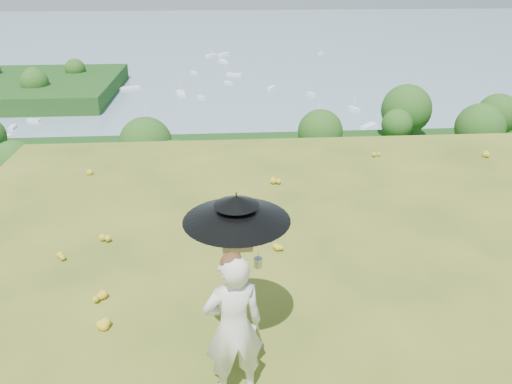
{
  "coord_description": "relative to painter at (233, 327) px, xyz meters",
  "views": [
    {
      "loc": [
        -2.03,
        -5.31,
        4.17
      ],
      "look_at": [
        -1.52,
        1.68,
        0.94
      ],
      "focal_mm": 35.0,
      "sensor_mm": 36.0,
      "label": 1
    }
  ],
  "objects": [
    {
      "name": "ground",
      "position": [
        1.96,
        1.32,
        -0.84
      ],
      "size": [
        14.0,
        14.0,
        0.0
      ],
      "primitive_type": "plane",
      "color": "#495E1B",
      "rests_on": "ground"
    },
    {
      "name": "forest_slope",
      "position": [
        1.96,
        36.32,
        -29.84
      ],
      "size": [
        140.0,
        56.0,
        22.0
      ],
      "primitive_type": "cube",
      "color": "#0F3A11",
      "rests_on": "bay_water"
    },
    {
      "name": "shoreline_tier",
      "position": [
        1.96,
        76.32,
        -36.84
      ],
      "size": [
        170.0,
        28.0,
        8.0
      ],
      "primitive_type": "cube",
      "color": "slate",
      "rests_on": "bay_water"
    },
    {
      "name": "bay_water",
      "position": [
        1.96,
        241.32,
        -34.84
      ],
      "size": [
        700.0,
        700.0,
        0.0
      ],
      "primitive_type": "plane",
      "color": "#758EA8",
      "rests_on": "ground"
    },
    {
      "name": "slope_trees",
      "position": [
        1.96,
        36.32,
        -15.84
      ],
      "size": [
        110.0,
        50.0,
        6.0
      ],
      "primitive_type": null,
      "color": "#194D17",
      "rests_on": "forest_slope"
    },
    {
      "name": "harbor_town",
      "position": [
        1.96,
        76.32,
        -30.34
      ],
      "size": [
        110.0,
        22.0,
        5.0
      ],
      "primitive_type": null,
      "color": "silver",
      "rests_on": "shoreline_tier"
    },
    {
      "name": "moored_boats",
      "position": [
        -10.54,
        162.32,
        -34.49
      ],
      "size": [
        140.0,
        140.0,
        0.7
      ],
      "primitive_type": null,
      "color": "white",
      "rests_on": "bay_water"
    },
    {
      "name": "wildflowers",
      "position": [
        1.96,
        1.57,
        -0.78
      ],
      "size": [
        10.0,
        10.5,
        0.12
      ],
      "primitive_type": null,
      "color": "gold",
      "rests_on": "ground"
    },
    {
      "name": "painter",
      "position": [
        0.0,
        0.0,
        0.0
      ],
      "size": [
        0.68,
        0.51,
        1.69
      ],
      "primitive_type": "imported",
      "rotation": [
        0.0,
        0.0,
        3.34
      ],
      "color": "silver",
      "rests_on": "ground"
    },
    {
      "name": "field_easel",
      "position": [
        0.07,
        0.61,
        0.01
      ],
      "size": [
        0.69,
        0.69,
        1.7
      ],
      "primitive_type": null,
      "rotation": [
        0.0,
        0.0,
        0.06
      ],
      "color": "#A17F43",
      "rests_on": "ground"
    },
    {
      "name": "sun_umbrella",
      "position": [
        0.07,
        0.64,
        0.88
      ],
      "size": [
        1.15,
        1.15,
        0.64
      ],
      "primitive_type": null,
      "rotation": [
        0.0,
        0.0,
        0.01
      ],
      "color": "black",
      "rests_on": "field_easel"
    },
    {
      "name": "painter_cap",
      "position": [
        0.0,
        0.0,
        0.8
      ],
      "size": [
        0.24,
        0.28,
        0.1
      ],
      "primitive_type": null,
      "rotation": [
        0.0,
        0.0,
        0.08
      ],
      "color": "#D07274",
      "rests_on": "painter"
    }
  ]
}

